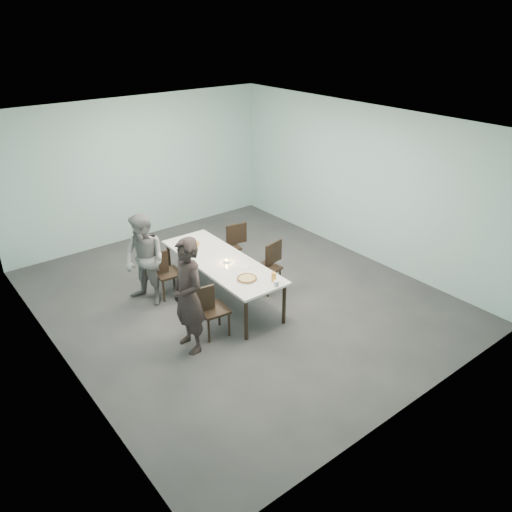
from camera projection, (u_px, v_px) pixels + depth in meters
ground at (238, 297)px, 8.76m from camera, size 7.00×7.00×0.00m
room_shell at (236, 186)px, 7.86m from camera, size 6.02×7.02×3.01m
table at (221, 263)px, 8.40m from camera, size 0.96×2.62×0.75m
chair_near_left at (209, 307)px, 7.51m from camera, size 0.64×0.48×0.87m
chair_far_left at (163, 271)px, 8.57m from camera, size 0.63×0.46×0.87m
chair_near_right at (270, 263)px, 8.82m from camera, size 0.64×0.49×0.87m
chair_far_right at (231, 243)px, 9.60m from camera, size 0.64×0.49×0.87m
diner_near at (188, 296)px, 7.07m from camera, size 0.43×0.65×1.77m
diner_far at (145, 260)px, 8.26m from camera, size 0.83×0.93×1.59m
pizza at (247, 278)px, 7.76m from camera, size 0.34×0.34×0.04m
side_plate at (244, 267)px, 8.15m from camera, size 0.18×0.18×0.01m
beer_glass at (274, 277)px, 7.69m from camera, size 0.08×0.08×0.15m
water_tumbler at (276, 284)px, 7.56m from camera, size 0.08×0.08×0.09m
tealight at (227, 262)px, 8.28m from camera, size 0.06×0.06×0.05m
amber_tumbler at (197, 244)px, 8.87m from camera, size 0.07×0.07×0.08m
menu at (186, 244)px, 8.93m from camera, size 0.31×0.23×0.01m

